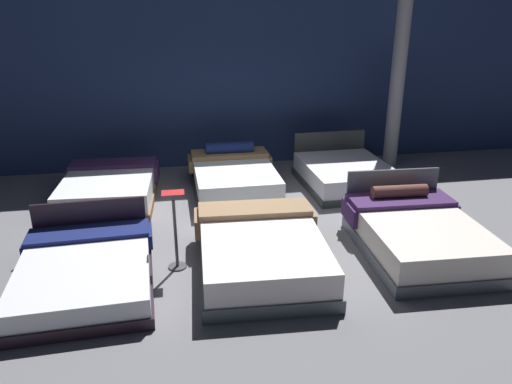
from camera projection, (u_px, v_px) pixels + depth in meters
ground_plane at (245, 226)px, 7.61m from camera, size 18.00×18.00×0.02m
showroom_back_wall at (219, 82)px, 9.93m from camera, size 18.00×0.06×3.50m
bed_0 at (86, 271)px, 5.91m from camera, size 1.68×2.12×0.74m
bed_1 at (261, 251)px, 6.26m from camera, size 1.75×2.23×0.57m
bed_2 at (417, 234)px, 6.70m from camera, size 1.65×2.17×0.88m
bed_3 at (109, 189)px, 8.45m from camera, size 1.68×2.05×0.52m
bed_4 at (234, 178)px, 8.82m from camera, size 1.58×2.05×0.79m
bed_5 at (345, 175)px, 9.18m from camera, size 1.61×1.99×0.83m
price_sign at (176, 239)px, 6.24m from camera, size 0.28×0.24×1.05m
support_pillar at (397, 83)px, 9.81m from camera, size 0.29×0.29×3.50m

